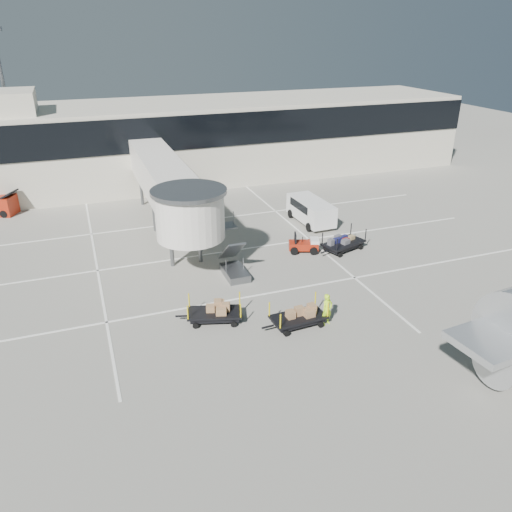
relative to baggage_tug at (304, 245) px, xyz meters
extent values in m
plane|color=#9D9A8C|center=(-4.66, -7.05, -0.52)|extent=(140.00, 140.00, 0.00)
cube|color=white|center=(-4.66, -5.05, -0.51)|extent=(40.00, 0.15, 0.02)
cube|color=white|center=(-4.66, 1.95, -0.51)|extent=(40.00, 0.15, 0.02)
cube|color=white|center=(-4.66, 8.95, -0.51)|extent=(40.00, 0.15, 0.02)
cube|color=white|center=(1.34, 2.95, -0.51)|extent=(0.15, 30.00, 0.02)
cube|color=white|center=(-14.66, 2.95, -0.51)|extent=(0.15, 30.00, 0.02)
cube|color=beige|center=(-4.66, 22.95, 3.48)|extent=(64.00, 12.00, 8.00)
cube|color=black|center=(-4.66, 16.90, 5.48)|extent=(64.00, 0.12, 3.20)
cylinder|color=slate|center=(-20.66, 26.95, 6.98)|extent=(0.36, 0.36, 15.00)
cube|color=silver|center=(-8.66, 7.95, 3.78)|extent=(3.00, 18.00, 2.80)
cylinder|color=silver|center=(-8.66, -1.05, 3.78)|extent=(4.40, 4.40, 3.00)
cylinder|color=slate|center=(-8.66, -1.05, 5.38)|extent=(4.80, 4.80, 0.25)
cylinder|color=slate|center=(-9.66, 0.95, 0.93)|extent=(0.28, 0.28, 2.90)
cylinder|color=slate|center=(-7.66, 0.95, 0.93)|extent=(0.28, 0.28, 2.90)
cylinder|color=slate|center=(-9.66, 7.95, 0.93)|extent=(0.28, 0.28, 2.90)
cylinder|color=slate|center=(-7.66, 7.95, 0.93)|extent=(0.28, 0.28, 2.90)
cylinder|color=slate|center=(-9.66, 14.95, 0.93)|extent=(0.28, 0.28, 2.90)
cylinder|color=slate|center=(-7.66, 14.95, 0.93)|extent=(0.28, 0.28, 2.90)
cube|color=slate|center=(-6.06, -2.05, -0.27)|extent=(1.40, 2.60, 0.50)
cube|color=slate|center=(-6.06, -1.45, 1.08)|extent=(1.20, 2.60, 2.06)
cube|color=slate|center=(-6.06, -0.05, 2.33)|extent=(1.40, 1.20, 0.12)
cube|color=maroon|center=(-0.06, 0.02, -0.03)|extent=(2.36, 1.70, 0.54)
cube|color=white|center=(0.70, -0.26, 0.33)|extent=(0.93, 1.14, 0.31)
cube|color=black|center=(-0.64, 0.24, 0.51)|extent=(0.41, 0.87, 0.80)
cylinder|color=black|center=(-0.93, -0.28, -0.23)|extent=(0.61, 0.41, 0.57)
cylinder|color=black|center=(-0.53, 0.81, -0.23)|extent=(0.61, 0.41, 0.57)
cylinder|color=black|center=(0.41, -0.77, -0.23)|extent=(0.61, 0.41, 0.57)
cylinder|color=black|center=(0.81, 0.32, -0.23)|extent=(0.61, 0.41, 0.57)
cube|color=black|center=(2.85, -0.80, 0.07)|extent=(3.56, 2.54, 0.13)
cube|color=black|center=(2.85, -0.80, -0.12)|extent=(3.18, 2.21, 0.27)
cube|color=black|center=(0.96, -1.42, -0.09)|extent=(0.74, 0.32, 0.09)
cylinder|color=black|center=(2.00, -1.85, -0.34)|extent=(0.39, 0.26, 0.37)
cylinder|color=black|center=(1.55, -0.47, -0.34)|extent=(0.39, 0.26, 0.37)
cylinder|color=black|center=(4.15, -1.14, -0.34)|extent=(0.39, 0.26, 0.37)
cylinder|color=black|center=(3.69, 0.24, -0.34)|extent=(0.39, 0.26, 0.37)
cylinder|color=black|center=(1.61, -1.98, 0.55)|extent=(0.08, 0.08, 0.97)
cylinder|color=black|center=(1.15, -0.60, 0.55)|extent=(0.08, 0.08, 0.97)
cylinder|color=black|center=(4.55, -1.01, 0.55)|extent=(0.08, 0.08, 0.97)
cylinder|color=black|center=(4.09, 0.37, 0.55)|extent=(0.08, 0.08, 0.97)
cube|color=#161846|center=(3.48, -0.32, 0.35)|extent=(0.47, 0.40, 0.43)
cube|color=maroon|center=(2.46, -1.38, 0.29)|extent=(0.46, 0.42, 0.30)
cube|color=#9E8556|center=(2.68, -0.35, 0.31)|extent=(0.63, 0.52, 0.35)
cube|color=#9E8556|center=(3.07, -1.18, 0.36)|extent=(0.60, 0.43, 0.44)
cube|color=#161846|center=(1.80, -1.05, 0.32)|extent=(0.45, 0.39, 0.38)
cube|color=#504F54|center=(3.41, -0.99, 0.31)|extent=(0.60, 0.48, 0.34)
cube|color=#9E8556|center=(3.68, -0.54, 0.29)|extent=(0.67, 0.57, 0.30)
cube|color=black|center=(-4.62, -9.06, 0.04)|extent=(3.14, 1.72, 0.12)
cube|color=black|center=(-4.62, -9.06, -0.14)|extent=(2.82, 1.47, 0.25)
cube|color=black|center=(-6.49, -9.19, -0.11)|extent=(0.71, 0.13, 0.08)
cylinder|color=black|center=(-5.63, -9.82, -0.35)|extent=(0.35, 0.16, 0.34)
cylinder|color=black|center=(-5.72, -8.45, -0.35)|extent=(0.35, 0.16, 0.34)
cylinder|color=black|center=(-3.51, -9.67, -0.35)|extent=(0.35, 0.16, 0.34)
cylinder|color=black|center=(-3.60, -8.31, -0.35)|extent=(0.35, 0.16, 0.34)
cylinder|color=yellow|center=(-6.03, -9.84, 0.49)|extent=(0.07, 0.07, 0.91)
cylinder|color=yellow|center=(-6.12, -8.48, 0.49)|extent=(0.07, 0.07, 0.91)
cylinder|color=yellow|center=(-3.11, -9.65, 0.49)|extent=(0.07, 0.07, 0.91)
cylinder|color=yellow|center=(-3.20, -8.28, 0.49)|extent=(0.07, 0.07, 0.91)
cube|color=tan|center=(-4.30, -9.04, 0.37)|extent=(0.64, 0.57, 0.54)
cube|color=tan|center=(-4.22, -9.10, 0.30)|extent=(0.44, 0.49, 0.39)
cube|color=tan|center=(-3.71, -9.13, 0.31)|extent=(0.69, 0.59, 0.43)
cube|color=tan|center=(-4.10, -8.99, 0.33)|extent=(0.57, 0.52, 0.47)
cube|color=tan|center=(-4.80, -8.99, 0.33)|extent=(0.60, 0.52, 0.46)
cube|color=black|center=(-8.86, -7.01, 0.03)|extent=(3.32, 2.29, 0.12)
cube|color=black|center=(-8.86, -7.01, -0.15)|extent=(2.96, 1.99, 0.25)
cube|color=black|center=(-10.64, -6.49, -0.12)|extent=(0.70, 0.27, 0.08)
cylinder|color=black|center=(-10.06, -7.37, -0.35)|extent=(0.37, 0.23, 0.34)
cylinder|color=black|center=(-9.68, -6.07, -0.35)|extent=(0.37, 0.23, 0.34)
cylinder|color=black|center=(-8.03, -7.96, -0.35)|extent=(0.37, 0.23, 0.34)
cylinder|color=black|center=(-7.65, -6.66, -0.35)|extent=(0.37, 0.23, 0.34)
cylinder|color=yellow|center=(-10.43, -7.26, 0.49)|extent=(0.07, 0.07, 0.90)
cylinder|color=yellow|center=(-10.05, -5.96, 0.49)|extent=(0.07, 0.07, 0.90)
cylinder|color=yellow|center=(-7.66, -8.07, 0.49)|extent=(0.07, 0.07, 0.90)
cylinder|color=yellow|center=(-7.28, -6.77, 0.49)|extent=(0.07, 0.07, 0.90)
cube|color=tan|center=(-9.09, -7.25, 0.36)|extent=(0.54, 0.58, 0.53)
cube|color=tan|center=(-9.89, -6.98, 0.28)|extent=(0.59, 0.50, 0.38)
cube|color=tan|center=(-9.08, -7.18, 0.27)|extent=(0.49, 0.46, 0.36)
cube|color=tan|center=(-8.65, -6.66, 0.34)|extent=(0.56, 0.57, 0.50)
cube|color=tan|center=(-8.46, -7.62, 0.35)|extent=(0.58, 0.55, 0.51)
cube|color=tan|center=(-7.92, -6.93, 0.29)|extent=(0.62, 0.55, 0.39)
imported|color=#B3EF19|center=(-3.05, -9.44, 0.42)|extent=(0.78, 0.62, 1.87)
cube|color=white|center=(3.05, 5.24, 0.62)|extent=(2.28, 5.27, 1.68)
cube|color=white|center=(2.97, 7.57, 0.29)|extent=(2.02, 0.66, 0.98)
cube|color=black|center=(3.04, 5.46, 1.05)|extent=(2.24, 3.32, 0.67)
cylinder|color=black|center=(2.07, 3.48, -0.15)|extent=(0.28, 0.75, 0.74)
cylinder|color=black|center=(4.13, 3.54, -0.15)|extent=(0.28, 0.75, 0.74)
cylinder|color=black|center=(1.96, 6.95, -0.15)|extent=(0.28, 0.75, 0.74)
cylinder|color=black|center=(4.02, 7.01, -0.15)|extent=(0.28, 0.75, 0.74)
cube|color=black|center=(-20.89, 16.16, 1.38)|extent=(1.63, 1.87, 0.59)
cylinder|color=black|center=(-21.53, 15.58, -0.18)|extent=(0.73, 0.54, 0.67)
cylinder|color=black|center=(-20.87, 17.01, -0.18)|extent=(0.73, 0.54, 0.67)
camera|label=1|loc=(-14.96, -30.50, 14.72)|focal=35.00mm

